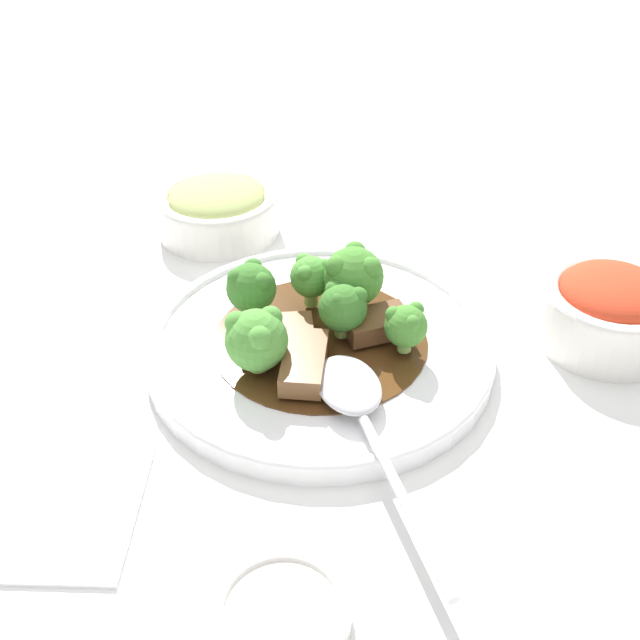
# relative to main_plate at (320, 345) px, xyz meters

# --- Properties ---
(ground_plane) EXTENTS (4.00, 4.00, 0.00)m
(ground_plane) POSITION_rel_main_plate_xyz_m (0.00, 0.00, -0.01)
(ground_plane) COLOR white
(main_plate) EXTENTS (0.27, 0.27, 0.02)m
(main_plate) POSITION_rel_main_plate_xyz_m (0.00, 0.00, 0.00)
(main_plate) COLOR white
(main_plate) RESTS_ON ground_plane
(beef_strip_0) EXTENTS (0.04, 0.07, 0.02)m
(beef_strip_0) POSITION_rel_main_plate_xyz_m (0.00, 0.04, 0.02)
(beef_strip_0) COLOR brown
(beef_strip_0) RESTS_ON main_plate
(beef_strip_1) EXTENTS (0.06, 0.05, 0.02)m
(beef_strip_1) POSITION_rel_main_plate_xyz_m (-0.04, -0.02, 0.02)
(beef_strip_1) COLOR brown
(beef_strip_1) RESTS_ON main_plate
(beef_strip_2) EXTENTS (0.07, 0.05, 0.01)m
(beef_strip_2) POSITION_rel_main_plate_xyz_m (0.03, 0.01, 0.01)
(beef_strip_2) COLOR brown
(beef_strip_2) RESTS_ON main_plate
(broccoli_floret_0) EXTENTS (0.03, 0.03, 0.04)m
(broccoli_floret_0) POSITION_rel_main_plate_xyz_m (-0.07, -0.00, 0.03)
(broccoli_floret_0) COLOR #7FA84C
(broccoli_floret_0) RESTS_ON main_plate
(broccoli_floret_1) EXTENTS (0.04, 0.04, 0.05)m
(broccoli_floret_1) POSITION_rel_main_plate_xyz_m (0.06, -0.01, 0.04)
(broccoli_floret_1) COLOR #7FA84C
(broccoli_floret_1) RESTS_ON main_plate
(broccoli_floret_2) EXTENTS (0.03, 0.03, 0.04)m
(broccoli_floret_2) POSITION_rel_main_plate_xyz_m (0.02, -0.04, 0.04)
(broccoli_floret_2) COLOR #8EB756
(broccoli_floret_2) RESTS_ON main_plate
(broccoli_floret_3) EXTENTS (0.05, 0.05, 0.05)m
(broccoli_floret_3) POSITION_rel_main_plate_xyz_m (0.03, 0.05, 0.04)
(broccoli_floret_3) COLOR #7FA84C
(broccoli_floret_3) RESTS_ON main_plate
(broccoli_floret_4) EXTENTS (0.05, 0.05, 0.06)m
(broccoli_floret_4) POSITION_rel_main_plate_xyz_m (-0.02, -0.04, 0.04)
(broccoli_floret_4) COLOR #7FA84C
(broccoli_floret_4) RESTS_ON main_plate
(broccoli_floret_5) EXTENTS (0.04, 0.04, 0.04)m
(broccoli_floret_5) POSITION_rel_main_plate_xyz_m (-0.02, -0.01, 0.03)
(broccoli_floret_5) COLOR #8EB756
(broccoli_floret_5) RESTS_ON main_plate
(serving_spoon) EXTENTS (0.13, 0.19, 0.01)m
(serving_spoon) POSITION_rel_main_plate_xyz_m (-0.04, 0.07, 0.02)
(serving_spoon) COLOR silver
(serving_spoon) RESTS_ON main_plate
(side_bowl_kimchi) EXTENTS (0.11, 0.11, 0.06)m
(side_bowl_kimchi) POSITION_rel_main_plate_xyz_m (-0.21, -0.08, 0.02)
(side_bowl_kimchi) COLOR white
(side_bowl_kimchi) RESTS_ON ground_plane
(side_bowl_appetizer) EXTENTS (0.12, 0.12, 0.05)m
(side_bowl_appetizer) POSITION_rel_main_plate_xyz_m (0.15, -0.16, 0.02)
(side_bowl_appetizer) COLOR white
(side_bowl_appetizer) RESTS_ON ground_plane
(sauce_dish) EXTENTS (0.07, 0.07, 0.01)m
(sauce_dish) POSITION_rel_main_plate_xyz_m (-0.04, 0.22, -0.00)
(sauce_dish) COLOR white
(sauce_dish) RESTS_ON ground_plane
(paper_napkin) EXTENTS (0.13, 0.13, 0.01)m
(paper_napkin) POSITION_rel_main_plate_xyz_m (0.12, 0.19, -0.01)
(paper_napkin) COLOR white
(paper_napkin) RESTS_ON ground_plane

